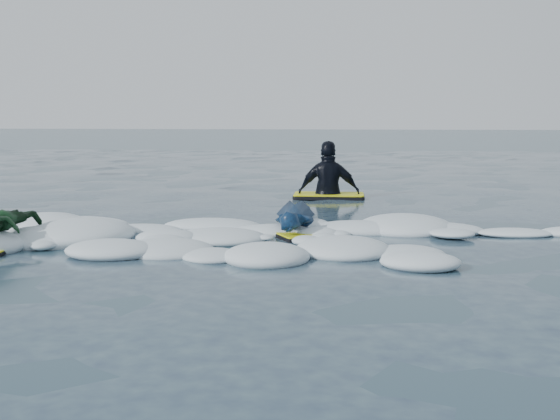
{
  "coord_description": "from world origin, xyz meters",
  "views": [
    {
      "loc": [
        2.22,
        -7.24,
        1.5
      ],
      "look_at": [
        1.29,
        1.6,
        0.28
      ],
      "focal_mm": 45.0,
      "sensor_mm": 36.0,
      "label": 1
    }
  ],
  "objects": [
    {
      "name": "foam_band",
      "position": [
        0.0,
        1.03,
        0.0
      ],
      "size": [
        12.0,
        3.1,
        0.3
      ],
      "primitive_type": null,
      "color": "silver",
      "rests_on": "ground"
    },
    {
      "name": "ground",
      "position": [
        0.0,
        0.0,
        0.0
      ],
      "size": [
        120.0,
        120.0,
        0.0
      ],
      "primitive_type": "plane",
      "color": "#1A3540",
      "rests_on": "ground"
    },
    {
      "name": "prone_child_unit",
      "position": [
        -1.67,
        0.08,
        0.22
      ],
      "size": [
        0.71,
        1.18,
        0.43
      ],
      "rotation": [
        0.0,
        0.0,
        1.62
      ],
      "color": "black",
      "rests_on": "ground"
    },
    {
      "name": "prone_woman_unit",
      "position": [
        1.49,
        1.47,
        0.19
      ],
      "size": [
        0.91,
        1.5,
        0.36
      ],
      "rotation": [
        0.0,
        0.0,
        2.07
      ],
      "color": "black",
      "rests_on": "ground"
    },
    {
      "name": "waiting_rider_unit",
      "position": [
        1.79,
        5.13,
        0.08
      ],
      "size": [
        1.26,
        0.7,
        1.87
      ],
      "rotation": [
        0.0,
        0.0,
        0.01
      ],
      "color": "black",
      "rests_on": "ground"
    }
  ]
}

